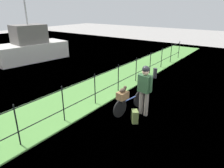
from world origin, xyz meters
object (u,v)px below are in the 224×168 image
object	(u,v)px
terrier_dog	(123,90)
moored_boat_near	(31,47)
backpack_on_paving	(135,116)
bicycle_main	(130,103)
mooring_bollard	(155,73)
cyclist_person	(145,86)
wooden_crate	(123,95)

from	to	relation	value
terrier_dog	moored_boat_near	bearing A→B (deg)	73.13
terrier_dog	backpack_on_paving	bearing A→B (deg)	-105.04
bicycle_main	mooring_bollard	world-z (taller)	bicycle_main
terrier_dog	cyclist_person	distance (m)	0.70
wooden_crate	terrier_dog	distance (m)	0.20
cyclist_person	backpack_on_paving	bearing A→B (deg)	-178.31
bicycle_main	terrier_dog	distance (m)	0.69
bicycle_main	terrier_dog	bearing A→B (deg)	172.24
wooden_crate	terrier_dog	world-z (taller)	terrier_dog
mooring_bollard	moored_boat_near	distance (m)	8.48
cyclist_person	mooring_bollard	xyz separation A→B (m)	(3.71, 1.30, -0.75)
terrier_dog	moored_boat_near	world-z (taller)	moored_boat_near
bicycle_main	backpack_on_paving	xyz separation A→B (m)	(-0.50, -0.49, -0.12)
mooring_bollard	moored_boat_near	world-z (taller)	moored_boat_near
bicycle_main	mooring_bollard	size ratio (longest dim) A/B	3.29
moored_boat_near	terrier_dog	bearing A→B (deg)	-106.87
wooden_crate	terrier_dog	size ratio (longest dim) A/B	1.14
bicycle_main	wooden_crate	world-z (taller)	wooden_crate
bicycle_main	mooring_bollard	bearing A→B (deg)	12.19
bicycle_main	cyclist_person	xyz separation A→B (m)	(0.11, -0.47, 0.68)
bicycle_main	mooring_bollard	distance (m)	3.91
mooring_bollard	bicycle_main	bearing A→B (deg)	-167.81
mooring_bollard	backpack_on_paving	bearing A→B (deg)	-163.09
wooden_crate	moored_boat_near	distance (m)	9.53
terrier_dog	bicycle_main	bearing A→B (deg)	-7.76
cyclist_person	backpack_on_paving	distance (m)	1.01
wooden_crate	backpack_on_paving	world-z (taller)	wooden_crate
wooden_crate	backpack_on_paving	size ratio (longest dim) A/B	0.92
terrier_dog	cyclist_person	world-z (taller)	cyclist_person
cyclist_person	terrier_dog	bearing A→B (deg)	131.81
terrier_dog	mooring_bollard	world-z (taller)	terrier_dog
bicycle_main	moored_boat_near	distance (m)	9.49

